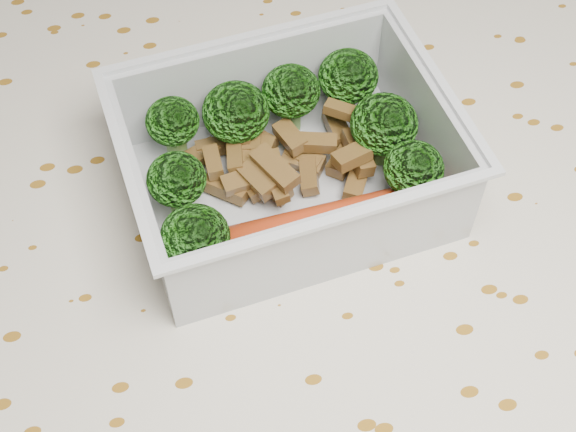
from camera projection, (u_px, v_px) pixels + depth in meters
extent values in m
cube|color=brown|center=(290.00, 256.00, 0.49)|extent=(1.40, 0.90, 0.04)
cube|color=beige|center=(290.00, 235.00, 0.47)|extent=(1.46, 0.96, 0.01)
cube|color=silver|center=(288.00, 189.00, 0.49)|extent=(0.19, 0.16, 0.00)
cube|color=silver|center=(253.00, 79.00, 0.50)|extent=(0.18, 0.03, 0.06)
cube|color=silver|center=(329.00, 246.00, 0.43)|extent=(0.18, 0.03, 0.06)
cube|color=silver|center=(424.00, 119.00, 0.48)|extent=(0.02, 0.13, 0.06)
cube|color=silver|center=(142.00, 196.00, 0.44)|extent=(0.02, 0.13, 0.06)
cube|color=silver|center=(249.00, 37.00, 0.47)|extent=(0.19, 0.03, 0.00)
cube|color=silver|center=(336.00, 219.00, 0.40)|extent=(0.19, 0.03, 0.00)
cube|color=silver|center=(439.00, 80.00, 0.45)|extent=(0.02, 0.13, 0.00)
cube|color=silver|center=(124.00, 164.00, 0.42)|extent=(0.02, 0.13, 0.00)
cylinder|color=#608C3F|center=(177.00, 146.00, 0.49)|extent=(0.01, 0.01, 0.02)
ellipsoid|color=#2F7A21|center=(172.00, 121.00, 0.47)|extent=(0.03, 0.03, 0.03)
cylinder|color=#608C3F|center=(238.00, 137.00, 0.50)|extent=(0.01, 0.01, 0.02)
ellipsoid|color=#2F7A21|center=(236.00, 112.00, 0.48)|extent=(0.04, 0.04, 0.03)
cylinder|color=#608C3F|center=(291.00, 116.00, 0.50)|extent=(0.01, 0.01, 0.02)
ellipsoid|color=#2F7A21|center=(291.00, 91.00, 0.49)|extent=(0.04, 0.04, 0.03)
cylinder|color=#608C3F|center=(346.00, 102.00, 0.51)|extent=(0.01, 0.01, 0.02)
ellipsoid|color=#2F7A21|center=(348.00, 76.00, 0.49)|extent=(0.04, 0.04, 0.03)
cylinder|color=#608C3F|center=(181.00, 203.00, 0.46)|extent=(0.01, 0.01, 0.02)
ellipsoid|color=#2F7A21|center=(176.00, 179.00, 0.45)|extent=(0.03, 0.03, 0.03)
cylinder|color=#608C3F|center=(380.00, 149.00, 0.49)|extent=(0.01, 0.01, 0.02)
ellipsoid|color=#2F7A21|center=(384.00, 124.00, 0.47)|extent=(0.04, 0.04, 0.03)
cylinder|color=#608C3F|center=(199.00, 259.00, 0.44)|extent=(0.01, 0.01, 0.02)
ellipsoid|color=#2F7A21|center=(195.00, 237.00, 0.43)|extent=(0.04, 0.04, 0.03)
cylinder|color=#608C3F|center=(409.00, 192.00, 0.47)|extent=(0.01, 0.01, 0.02)
ellipsoid|color=#2F7A21|center=(414.00, 169.00, 0.45)|extent=(0.03, 0.03, 0.03)
cube|color=brown|center=(218.00, 146.00, 0.49)|extent=(0.03, 0.01, 0.01)
cube|color=brown|center=(256.00, 140.00, 0.50)|extent=(0.03, 0.03, 0.01)
cube|color=brown|center=(252.00, 184.00, 0.48)|extent=(0.02, 0.02, 0.01)
cube|color=brown|center=(213.00, 162.00, 0.47)|extent=(0.01, 0.02, 0.01)
cube|color=brown|center=(358.00, 152.00, 0.48)|extent=(0.01, 0.03, 0.01)
cube|color=brown|center=(358.00, 177.00, 0.48)|extent=(0.03, 0.03, 0.01)
cube|color=brown|center=(345.00, 111.00, 0.48)|extent=(0.03, 0.02, 0.01)
cube|color=brown|center=(290.00, 137.00, 0.48)|extent=(0.02, 0.03, 0.01)
cube|color=brown|center=(352.00, 156.00, 0.47)|extent=(0.03, 0.02, 0.01)
cube|color=brown|center=(275.00, 180.00, 0.47)|extent=(0.01, 0.03, 0.01)
cube|color=brown|center=(236.00, 157.00, 0.48)|extent=(0.01, 0.02, 0.01)
cube|color=brown|center=(252.00, 137.00, 0.48)|extent=(0.02, 0.03, 0.01)
cube|color=brown|center=(242.00, 119.00, 0.48)|extent=(0.02, 0.03, 0.01)
cube|color=brown|center=(309.00, 176.00, 0.48)|extent=(0.02, 0.03, 0.01)
cube|color=brown|center=(272.00, 186.00, 0.48)|extent=(0.02, 0.03, 0.01)
cube|color=brown|center=(358.00, 143.00, 0.48)|extent=(0.02, 0.03, 0.01)
cube|color=brown|center=(226.00, 188.00, 0.47)|extent=(0.03, 0.03, 0.01)
cube|color=brown|center=(202.00, 154.00, 0.49)|extent=(0.02, 0.02, 0.01)
cube|color=brown|center=(275.00, 168.00, 0.46)|extent=(0.03, 0.03, 0.01)
cube|color=brown|center=(345.00, 158.00, 0.49)|extent=(0.03, 0.03, 0.01)
cube|color=brown|center=(267.00, 171.00, 0.48)|extent=(0.02, 0.02, 0.01)
cube|color=brown|center=(244.00, 180.00, 0.47)|extent=(0.03, 0.02, 0.01)
cube|color=brown|center=(262.00, 153.00, 0.48)|extent=(0.02, 0.03, 0.01)
cube|color=brown|center=(337.00, 127.00, 0.50)|extent=(0.01, 0.03, 0.01)
cube|color=brown|center=(314.00, 143.00, 0.48)|extent=(0.03, 0.02, 0.01)
cube|color=brown|center=(248.00, 188.00, 0.48)|extent=(0.03, 0.01, 0.01)
cube|color=brown|center=(304.00, 161.00, 0.49)|extent=(0.03, 0.03, 0.01)
cube|color=brown|center=(239.00, 152.00, 0.48)|extent=(0.01, 0.02, 0.01)
cube|color=brown|center=(268.00, 163.00, 0.47)|extent=(0.03, 0.03, 0.01)
cube|color=brown|center=(258.00, 180.00, 0.47)|extent=(0.02, 0.03, 0.01)
cube|color=brown|center=(304.00, 158.00, 0.49)|extent=(0.02, 0.02, 0.01)
cube|color=brown|center=(274.00, 168.00, 0.47)|extent=(0.01, 0.02, 0.01)
cylinder|color=#BC3514|center=(319.00, 226.00, 0.45)|extent=(0.14, 0.03, 0.02)
sphere|color=#BC3514|center=(431.00, 199.00, 0.46)|extent=(0.02, 0.02, 0.02)
sphere|color=#BC3514|center=(203.00, 254.00, 0.44)|extent=(0.02, 0.02, 0.02)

